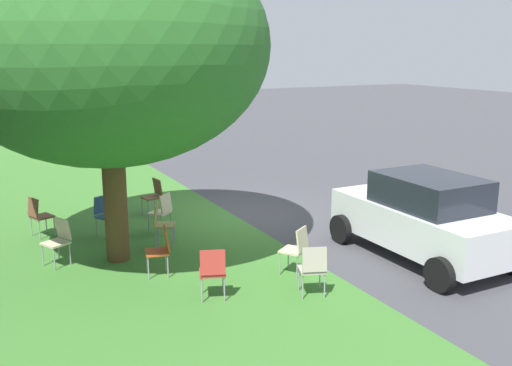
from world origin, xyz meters
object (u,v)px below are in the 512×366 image
(chair_9, at_px, (154,194))
(street_tree, at_px, (106,46))
(chair_5, at_px, (313,267))
(parked_car, at_px, (424,216))
(chair_6, at_px, (161,221))
(chair_4, at_px, (59,238))
(chair_1, at_px, (105,212))
(chair_3, at_px, (297,247))
(chair_0, at_px, (213,270))
(chair_2, at_px, (39,214))
(chair_8, at_px, (161,247))
(chair_7, at_px, (162,210))

(chair_9, bearing_deg, street_tree, 149.65)
(chair_5, bearing_deg, parked_car, -79.13)
(chair_6, bearing_deg, chair_4, 94.06)
(chair_1, relative_size, chair_3, 1.00)
(chair_0, relative_size, chair_2, 1.00)
(chair_3, relative_size, chair_9, 1.00)
(chair_9, bearing_deg, chair_8, 164.25)
(street_tree, distance_m, chair_5, 5.29)
(street_tree, relative_size, parked_car, 1.67)
(chair_8, distance_m, parked_car, 4.99)
(chair_6, height_order, parked_car, parked_car)
(chair_3, height_order, chair_6, same)
(chair_0, bearing_deg, chair_7, -6.02)
(chair_7, bearing_deg, chair_4, 112.76)
(chair_2, distance_m, chair_3, 5.79)
(chair_1, xyz_separation_m, chair_8, (-2.71, -0.36, 0.00))
(chair_8, xyz_separation_m, parked_car, (-1.48, -4.76, 0.32))
(chair_3, distance_m, chair_4, 4.44)
(chair_1, xyz_separation_m, chair_9, (1.10, -1.43, 0.00))
(chair_3, bearing_deg, chair_0, 99.92)
(chair_4, bearing_deg, chair_3, -123.68)
(chair_3, relative_size, chair_7, 1.00)
(chair_1, height_order, chair_5, same)
(chair_2, height_order, chair_6, same)
(parked_car, bearing_deg, chair_8, 72.73)
(chair_7, xyz_separation_m, chair_9, (1.46, -0.28, 0.00))
(chair_0, distance_m, chair_2, 5.10)
(chair_6, xyz_separation_m, chair_7, (0.83, -0.29, 0.00))
(chair_6, height_order, chair_9, same)
(chair_4, bearing_deg, chair_1, -41.33)
(chair_3, bearing_deg, chair_7, 21.62)
(chair_4, bearing_deg, chair_6, -85.94)
(chair_2, relative_size, chair_5, 1.00)
(chair_0, bearing_deg, street_tree, 19.40)
(chair_6, bearing_deg, chair_0, 177.92)
(chair_1, xyz_separation_m, chair_6, (-1.19, -0.86, 0.00))
(chair_1, bearing_deg, chair_4, 138.67)
(chair_1, relative_size, parked_car, 0.24)
(chair_1, xyz_separation_m, chair_7, (-0.36, -1.15, 0.00))
(chair_1, relative_size, chair_6, 1.00)
(chair_3, bearing_deg, chair_6, 32.37)
(chair_6, distance_m, chair_9, 2.36)
(chair_1, height_order, chair_3, same)
(chair_4, distance_m, parked_car, 6.91)
(chair_1, bearing_deg, chair_0, -169.56)
(street_tree, xyz_separation_m, chair_6, (0.38, -1.00, -3.50))
(chair_4, relative_size, chair_9, 1.00)
(chair_1, bearing_deg, street_tree, 175.08)
(chair_5, height_order, chair_6, same)
(chair_2, relative_size, chair_8, 1.00)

